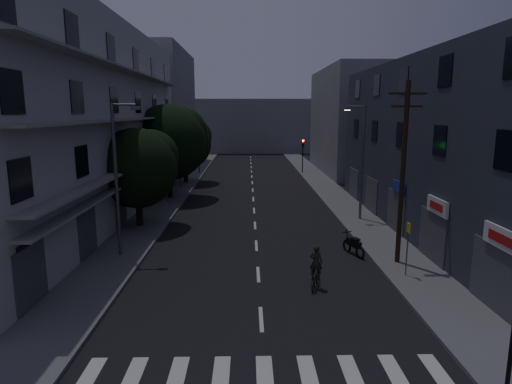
{
  "coord_description": "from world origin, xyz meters",
  "views": [
    {
      "loc": [
        -0.48,
        -12.95,
        7.7
      ],
      "look_at": [
        0.0,
        12.0,
        3.0
      ],
      "focal_mm": 30.0,
      "sensor_mm": 36.0,
      "label": 1
    }
  ],
  "objects_px": {
    "utility_pole": "(403,170)",
    "motorcycle": "(353,246)",
    "cyclist": "(316,274)",
    "bus_stop_sign": "(408,239)"
  },
  "relations": [
    {
      "from": "utility_pole",
      "to": "motorcycle",
      "type": "xyz_separation_m",
      "value": [
        -1.88,
        1.55,
        -4.36
      ]
    },
    {
      "from": "bus_stop_sign",
      "to": "utility_pole",
      "type": "bearing_deg",
      "value": 82.76
    },
    {
      "from": "utility_pole",
      "to": "cyclist",
      "type": "bearing_deg",
      "value": -148.32
    },
    {
      "from": "bus_stop_sign",
      "to": "cyclist",
      "type": "xyz_separation_m",
      "value": [
        -4.41,
        -1.05,
        -1.23
      ]
    },
    {
      "from": "utility_pole",
      "to": "motorcycle",
      "type": "distance_m",
      "value": 4.99
    },
    {
      "from": "motorcycle",
      "to": "cyclist",
      "type": "xyz_separation_m",
      "value": [
        -2.76,
        -4.41,
        0.15
      ]
    },
    {
      "from": "utility_pole",
      "to": "motorcycle",
      "type": "height_order",
      "value": "utility_pole"
    },
    {
      "from": "utility_pole",
      "to": "cyclist",
      "type": "distance_m",
      "value": 6.88
    },
    {
      "from": "cyclist",
      "to": "motorcycle",
      "type": "bearing_deg",
      "value": 76.87
    },
    {
      "from": "motorcycle",
      "to": "cyclist",
      "type": "distance_m",
      "value": 5.21
    }
  ]
}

